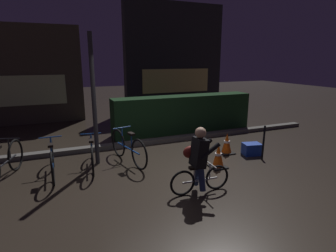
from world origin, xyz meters
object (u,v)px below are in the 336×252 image
object	(u,v)px
parked_bike_center_right	(128,148)
parked_bike_center_left	(92,153)
parked_bike_leftmost	(4,163)
blue_crate	(252,149)
parked_bike_left_mid	(52,159)
street_post	(94,101)
traffic_cone_near	(218,156)
closed_umbrella	(263,142)
cyclist	(199,160)
traffic_cone_far	(227,144)

from	to	relation	value
parked_bike_center_right	parked_bike_center_left	bearing A→B (deg)	77.68
parked_bike_leftmost	blue_crate	xyz separation A→B (m)	(5.63, -0.68, -0.21)
parked_bike_center_left	parked_bike_left_mid	bearing A→B (deg)	103.69
street_post	traffic_cone_near	world-z (taller)	street_post
street_post	parked_bike_center_left	world-z (taller)	street_post
closed_umbrella	parked_bike_center_right	bearing A→B (deg)	117.52
parked_bike_leftmost	parked_bike_center_left	distance (m)	1.73
parked_bike_left_mid	parked_bike_center_left	size ratio (longest dim) A/B	1.05
parked_bike_center_right	closed_umbrella	xyz separation A→B (m)	(3.21, -0.93, 0.02)
closed_umbrella	cyclist	bearing A→B (deg)	156.96
street_post	parked_bike_leftmost	distance (m)	2.19
street_post	parked_bike_left_mid	size ratio (longest dim) A/B	1.76
street_post	parked_bike_center_left	xyz separation A→B (m)	(-0.14, -0.23, -1.15)
traffic_cone_far	blue_crate	bearing A→B (deg)	-32.27
traffic_cone_near	cyclist	world-z (taller)	cyclist
parked_bike_center_left	cyclist	bearing A→B (deg)	-133.65
parked_bike_left_mid	traffic_cone_far	distance (m)	4.21
parked_bike_leftmost	blue_crate	bearing A→B (deg)	-79.98
parked_bike_center_right	blue_crate	bearing A→B (deg)	-115.56
parked_bike_left_mid	parked_bike_center_right	world-z (taller)	parked_bike_center_right
street_post	traffic_cone_far	xyz separation A→B (m)	(3.23, -0.56, -1.23)
blue_crate	traffic_cone_near	bearing A→B (deg)	-162.48
parked_bike_center_right	traffic_cone_near	world-z (taller)	parked_bike_center_right
traffic_cone_far	parked_bike_leftmost	bearing A→B (deg)	176.12
traffic_cone_near	parked_bike_center_right	bearing A→B (deg)	149.03
cyclist	parked_bike_left_mid	bearing A→B (deg)	145.23
parked_bike_leftmost	parked_bike_left_mid	distance (m)	0.91
traffic_cone_near	closed_umbrella	world-z (taller)	closed_umbrella
parked_bike_left_mid	traffic_cone_near	distance (m)	3.60
cyclist	parked_bike_center_right	bearing A→B (deg)	114.41
traffic_cone_near	blue_crate	xyz separation A→B (m)	(1.27, 0.40, -0.11)
blue_crate	parked_bike_leftmost	bearing A→B (deg)	173.08
street_post	parked_bike_center_right	xyz separation A→B (m)	(0.69, -0.22, -1.12)
parked_bike_leftmost	closed_umbrella	bearing A→B (deg)	-82.24
parked_bike_left_mid	parked_bike_leftmost	bearing A→B (deg)	82.38
closed_umbrella	traffic_cone_near	bearing A→B (deg)	139.81
parked_bike_leftmost	cyclist	xyz separation A→B (m)	(3.37, -1.97, 0.26)
cyclist	closed_umbrella	world-z (taller)	cyclist
traffic_cone_near	traffic_cone_far	xyz separation A→B (m)	(0.73, 0.74, 0.00)
blue_crate	parked_bike_center_right	bearing A→B (deg)	167.46
parked_bike_leftmost	parked_bike_center_right	bearing A→B (deg)	-73.06
blue_crate	closed_umbrella	xyz separation A→B (m)	(0.14, -0.25, 0.24)
parked_bike_center_left	closed_umbrella	distance (m)	4.15
parked_bike_left_mid	parked_bike_center_left	bearing A→B (deg)	-82.80
parked_bike_left_mid	traffic_cone_near	size ratio (longest dim) A/B	3.09
street_post	parked_bike_leftmost	world-z (taller)	street_post
parked_bike_center_right	closed_umbrella	bearing A→B (deg)	-119.22
parked_bike_center_left	traffic_cone_near	size ratio (longest dim) A/B	2.93
parked_bike_leftmost	traffic_cone_far	size ratio (longest dim) A/B	3.08
parked_bike_center_left	blue_crate	distance (m)	3.97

